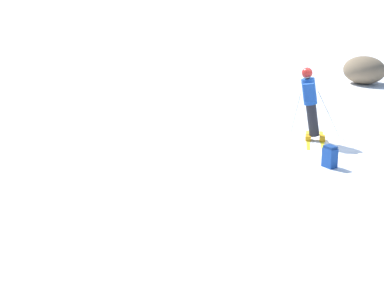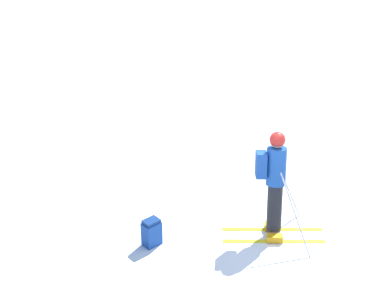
{
  "view_description": "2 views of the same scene",
  "coord_description": "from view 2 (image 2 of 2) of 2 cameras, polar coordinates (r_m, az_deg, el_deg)",
  "views": [
    {
      "loc": [
        -6.37,
        14.47,
        4.6
      ],
      "look_at": [
        1.13,
        4.75,
        0.96
      ],
      "focal_mm": 60.0,
      "sensor_mm": 36.0,
      "label": 1
    },
    {
      "loc": [
        -8.03,
        -3.22,
        6.65
      ],
      "look_at": [
        1.53,
        2.05,
        0.97
      ],
      "focal_mm": 60.0,
      "sensor_mm": 36.0,
      "label": 2
    }
  ],
  "objects": [
    {
      "name": "spare_backpack",
      "position": [
        11.1,
        -3.61,
        -7.85
      ],
      "size": [
        0.36,
        0.31,
        0.5
      ],
      "rotation": [
        0.0,
        0.0,
        2.79
      ],
      "color": "#194293",
      "rests_on": "ground"
    },
    {
      "name": "ground_plane",
      "position": [
        10.92,
        5.62,
        -10.22
      ],
      "size": [
        300.0,
        300.0,
        0.0
      ],
      "primitive_type": "plane",
      "color": "white"
    },
    {
      "name": "skier",
      "position": [
        11.08,
        7.32,
        -3.03
      ],
      "size": [
        1.46,
        1.79,
        1.92
      ],
      "rotation": [
        0.0,
        0.0,
        0.5
      ],
      "color": "yellow",
      "rests_on": "ground"
    }
  ]
}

